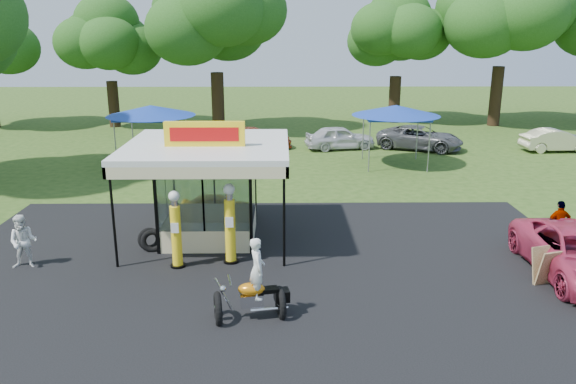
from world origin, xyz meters
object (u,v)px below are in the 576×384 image
gas_pump_left (176,231)px  bg_car_e (556,140)px  gas_pump_right (230,226)px  tent_east (396,111)px  a_frame_sign (545,267)px  tent_west (151,111)px  motorcycle (255,287)px  kiosk_car (217,206)px  bg_car_b (254,139)px  spectator_east_b (559,224)px  bg_car_d (420,138)px  spectator_west (23,242)px  gas_station_kiosk (209,189)px  bg_car_c (340,138)px

gas_pump_left → bg_car_e: bearing=40.8°
gas_pump_right → tent_east: size_ratio=0.56×
a_frame_sign → tent_west: bearing=117.3°
gas_pump_right → motorcycle: 3.65m
gas_pump_left → kiosk_car: bearing=81.6°
kiosk_car → bg_car_b: 12.87m
spectator_east_b → bg_car_d: bearing=-91.3°
spectator_east_b → bg_car_e: spectator_east_b is taller
bg_car_d → tent_east: bearing=174.5°
bg_car_b → bg_car_d: (10.12, 0.08, 0.01)m
gas_pump_right → tent_west: 14.30m
spectator_west → bg_car_d: spectator_west is taller
bg_car_e → tent_west: 23.65m
tent_east → a_frame_sign: bearing=-84.5°
bg_car_b → motorcycle: bearing=159.6°
gas_station_kiosk → bg_car_e: gas_station_kiosk is taller
a_frame_sign → bg_car_b: (-9.13, 18.93, 0.15)m
spectator_east_b → tent_east: tent_east is taller
bg_car_c → bg_car_b: bearing=81.1°
bg_car_d → tent_west: size_ratio=1.10×
spectator_west → tent_west: tent_west is taller
gas_pump_right → spectator_west: gas_pump_right is taller
tent_east → kiosk_car: bearing=-134.3°
bg_car_b → bg_car_d: size_ratio=0.94×
spectator_east_b → tent_east: (-3.23, 11.85, 2.13)m
kiosk_car → spectator_east_b: 12.15m
gas_station_kiosk → motorcycle: size_ratio=2.41×
tent_west → bg_car_e: bearing=8.4°
bg_car_b → bg_car_d: 10.12m
gas_pump_left → tent_west: 14.11m
bg_car_b → tent_east: size_ratio=1.04×
gas_station_kiosk → motorcycle: 6.08m
a_frame_sign → bg_car_d: bearing=70.5°
gas_station_kiosk → gas_pump_left: gas_station_kiosk is taller
spectator_east_b → gas_station_kiosk: bearing=-8.7°
gas_pump_left → a_frame_sign: 10.73m
bg_car_c → bg_car_e: (12.88, -0.83, -0.04)m
tent_west → tent_east: tent_west is taller
gas_pump_left → kiosk_car: size_ratio=0.87×
tent_east → tent_west: bearing=179.8°
gas_station_kiosk → spectator_east_b: gas_station_kiosk is taller
bg_car_c → kiosk_car: bearing=144.0°
kiosk_car → tent_east: tent_east is taller
gas_pump_left → tent_east: (9.22, 13.48, 1.75)m
a_frame_sign → tent_west: tent_west is taller
motorcycle → a_frame_sign: (8.12, 1.85, -0.32)m
bg_car_d → tent_east: 5.32m
spectator_west → spectator_east_b: 17.15m
gas_pump_left → bg_car_b: bearing=85.1°
gas_pump_right → spectator_east_b: (10.85, 1.30, -0.44)m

